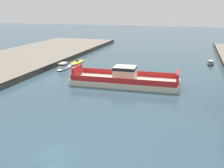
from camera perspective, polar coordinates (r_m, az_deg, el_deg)
name	(u,v)px	position (r m, az deg, el deg)	size (l,w,h in m)	color
ground_plane	(55,153)	(30.02, -12.27, -14.47)	(400.00, 400.00, 0.00)	#385666
chain_ferry	(125,79)	(53.20, 2.83, 1.06)	(22.09, 7.83, 3.81)	beige
moored_boat_near_left	(77,62)	(74.99, -7.60, 4.77)	(2.76, 7.74, 0.98)	yellow
moored_boat_near_right	(211,63)	(77.21, 20.73, 4.32)	(1.87, 6.05, 1.16)	black
moored_boat_mid_left	(64,66)	(68.17, -10.43, 3.79)	(2.73, 7.37, 1.66)	white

